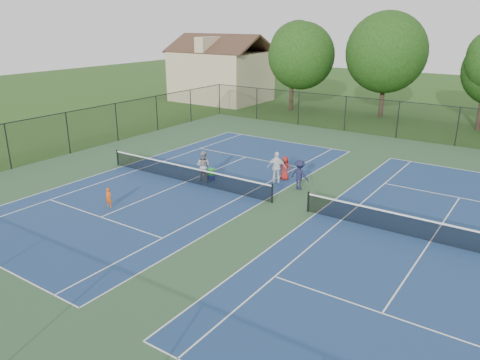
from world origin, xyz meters
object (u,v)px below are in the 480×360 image
Objects in this scene: instructor at (203,166)px; clapboard_house at (221,74)px; ball_crate at (211,178)px; ball_hopper at (211,172)px; tree_back_b at (387,48)px; tree_back_a at (293,52)px; bystander_a at (277,167)px; bystander_b at (300,175)px; bystander_c at (285,168)px; child_player at (109,198)px.

clapboard_house is at bearing -67.34° from instructor.
ball_crate is 0.88× the size of ball_hopper.
tree_back_b is 25.71m from ball_hopper.
tree_back_a is 10.47m from clapboard_house.
tree_back_a is 4.85× the size of bystander_a.
ball_hopper is (-3.45, -1.87, -0.42)m from bystander_a.
tree_back_b reaches higher than clapboard_house.
ball_crate is at bearing -94.48° from tree_back_b.
bystander_b is at bearing -172.87° from instructor.
child_player is at bearing 59.91° from bystander_c.
bystander_a reaches higher than bystander_b.
clapboard_house is 7.41× the size of bystander_c.
ball_hopper is (-1.95, -24.91, -6.07)m from tree_back_b.
tree_back_b is at bearing 85.52° from ball_hopper.
bystander_b is 5.39m from ball_crate.
tree_back_b is 32.07m from child_player.
tree_back_b reaches higher than tree_back_a.
child_player is at bearing -63.15° from clapboard_house.
tree_back_a is at bearing 107.10° from ball_crate.
bystander_b is at bearing 147.41° from bystander_a.
bystander_a is (20.50, -22.04, -2.15)m from clapboard_house.
child_player is 6.59m from ball_hopper.
bystander_b is at bearing -82.33° from tree_back_b.
bystander_b is at bearing -60.32° from tree_back_a.
clapboard_house reaches higher than ball_crate.
ball_hopper is at bearing 21.40° from bystander_b.
bystander_b is (5.46, 1.89, -0.05)m from instructor.
ball_crate is (1.72, 6.36, -0.37)m from child_player.
clapboard_house is at bearing 125.49° from ball_crate.
bystander_a is 4.01m from ball_crate.
bystander_b is (12.14, -21.30, -5.17)m from tree_back_a.
ball_crate is (17.05, -23.91, -2.93)m from clapboard_house.
bystander_a reaches higher than child_player.
tree_back_a is 8.71× the size of child_player.
tree_back_b is 23.77m from bystander_a.
bystander_b is at bearing 43.42° from child_player.
tree_back_a reaches higher than clapboard_house.
tree_back_a is 24.59m from ball_hopper.
tree_back_b is at bearing -78.50° from bystander_b.
ball_hopper is (7.05, -22.91, -5.51)m from tree_back_a.
instructor reaches higher than bystander_c.
bystander_c is (0.14, 0.74, -0.21)m from bystander_a.
tree_back_a reaches higher than ball_crate.
clapboard_house reaches higher than bystander_c.
clapboard_house is 25.74× the size of ball_hopper.
clapboard_house is 29.46m from instructor.
bystander_a reaches higher than bystander_c.
clapboard_house is at bearing -41.37° from bystander_b.
bystander_c is (-1.50, 1.00, -0.13)m from bystander_b.
tree_back_b is at bearing -107.20° from instructor.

